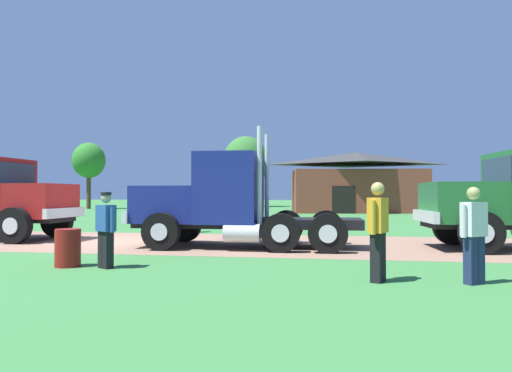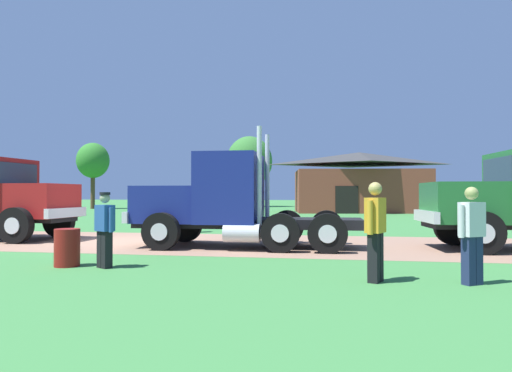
{
  "view_description": "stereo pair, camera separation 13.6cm",
  "coord_description": "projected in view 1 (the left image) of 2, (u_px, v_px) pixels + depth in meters",
  "views": [
    {
      "loc": [
        7.01,
        -14.39,
        1.58
      ],
      "look_at": [
        4.92,
        -1.4,
        1.8
      ],
      "focal_mm": 32.31,
      "sensor_mm": 36.0,
      "label": 1
    },
    {
      "loc": [
        7.15,
        -14.37,
        1.58
      ],
      "look_at": [
        4.92,
        -1.4,
        1.8
      ],
      "focal_mm": 32.31,
      "sensor_mm": 36.0,
      "label": 2
    }
  ],
  "objects": [
    {
      "name": "visitor_walking_mid",
      "position": [
        378.0,
        227.0,
        8.26
      ],
      "size": [
        0.41,
        0.58,
        1.79
      ],
      "color": "gold",
      "rests_on": "ground_plane"
    },
    {
      "name": "ground_plane",
      "position": [
        117.0,
        241.0,
        15.29
      ],
      "size": [
        200.0,
        200.0,
        0.0
      ],
      "primitive_type": "plane",
      "color": "#3A7A3B"
    },
    {
      "name": "visitor_far_side",
      "position": [
        191.0,
        211.0,
        18.78
      ],
      "size": [
        0.27,
        0.61,
        1.6
      ],
      "color": "silver",
      "rests_on": "ground_plane"
    },
    {
      "name": "truck_foreground_white",
      "position": [
        222.0,
        203.0,
        13.75
      ],
      "size": [
        6.82,
        2.81,
        3.45
      ],
      "color": "black",
      "rests_on": "ground_plane"
    },
    {
      "name": "tree_mid",
      "position": [
        246.0,
        161.0,
        56.11
      ],
      "size": [
        5.57,
        5.57,
        8.59
      ],
      "color": "#513823",
      "rests_on": "ground_plane"
    },
    {
      "name": "steel_barrel",
      "position": [
        68.0,
        248.0,
        9.98
      ],
      "size": [
        0.54,
        0.54,
        0.82
      ],
      "primitive_type": "cylinder",
      "color": "maroon",
      "rests_on": "ground_plane"
    },
    {
      "name": "shed_building",
      "position": [
        356.0,
        183.0,
        39.71
      ],
      "size": [
        12.1,
        8.31,
        5.15
      ],
      "color": "brown",
      "rests_on": "ground_plane"
    },
    {
      "name": "tree_left",
      "position": [
        89.0,
        161.0,
        48.06
      ],
      "size": [
        3.36,
        3.36,
        6.92
      ],
      "color": "#513823",
      "rests_on": "ground_plane"
    },
    {
      "name": "dirt_track",
      "position": [
        117.0,
        241.0,
        15.29
      ],
      "size": [
        120.0,
        6.27,
        0.01
      ],
      "primitive_type": "cube",
      "color": "#936E58",
      "rests_on": "ground_plane"
    },
    {
      "name": "visitor_by_barrel",
      "position": [
        474.0,
        232.0,
        8.04
      ],
      "size": [
        0.51,
        0.43,
        1.7
      ],
      "color": "silver",
      "rests_on": "ground_plane"
    },
    {
      "name": "visitor_standing_near",
      "position": [
        106.0,
        227.0,
        9.78
      ],
      "size": [
        0.52,
        0.43,
        1.62
      ],
      "color": "#264C8C",
      "rests_on": "ground_plane"
    }
  ]
}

